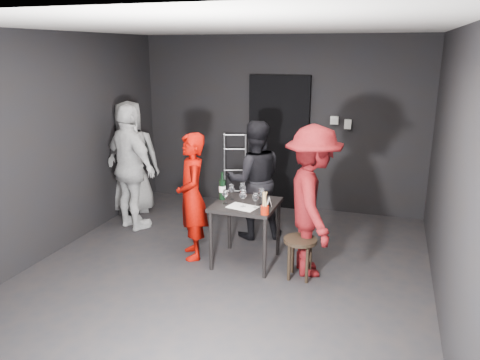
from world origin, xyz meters
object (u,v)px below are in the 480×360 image
(breadstick_cup, at_px, (265,204))
(woman_black, at_px, (254,176))
(wine_bottle, at_px, (222,189))
(hand_truck, at_px, (234,193))
(man_maroon, at_px, (313,191))
(bystander_cream, at_px, (130,157))
(server_red, at_px, (192,195))
(bystander_grey, at_px, (130,149))
(tasting_table, at_px, (246,211))
(stool, at_px, (300,246))

(breadstick_cup, bearing_deg, woman_black, 111.74)
(wine_bottle, bearing_deg, hand_truck, 104.62)
(woman_black, height_order, breadstick_cup, woman_black)
(man_maroon, relative_size, bystander_cream, 0.93)
(server_red, xyz_separation_m, woman_black, (0.53, 0.86, 0.05))
(server_red, bearing_deg, breadstick_cup, 43.98)
(wine_bottle, bearing_deg, breadstick_cup, -29.74)
(bystander_cream, bearing_deg, bystander_grey, -33.25)
(tasting_table, distance_m, woman_black, 0.86)
(server_red, height_order, man_maroon, man_maroon)
(breadstick_cup, bearing_deg, bystander_cream, 157.87)
(man_maroon, height_order, bystander_grey, bystander_grey)
(tasting_table, distance_m, breadstick_cup, 0.49)
(server_red, xyz_separation_m, bystander_grey, (-1.56, 1.22, 0.22))
(bystander_cream, bearing_deg, wine_bottle, -173.08)
(stool, xyz_separation_m, bystander_grey, (-2.92, 1.38, 0.63))
(tasting_table, height_order, stool, tasting_table)
(server_red, distance_m, woman_black, 1.01)
(stool, bearing_deg, bystander_grey, 154.70)
(server_red, height_order, breadstick_cup, server_red)
(woman_black, bearing_deg, breadstick_cup, 87.84)
(hand_truck, height_order, breadstick_cup, hand_truck)
(hand_truck, xyz_separation_m, tasting_table, (0.80, -1.92, 0.43))
(man_maroon, bearing_deg, wine_bottle, 66.10)
(stool, height_order, server_red, server_red)
(man_maroon, distance_m, wine_bottle, 1.09)
(tasting_table, xyz_separation_m, breadstick_cup, (0.31, -0.30, 0.22))
(server_red, bearing_deg, hand_truck, 153.11)
(hand_truck, xyz_separation_m, breadstick_cup, (1.11, -2.23, 0.65))
(hand_truck, distance_m, bystander_grey, 1.80)
(bystander_grey, bearing_deg, man_maroon, 128.23)
(hand_truck, relative_size, man_maroon, 0.62)
(tasting_table, height_order, bystander_cream, bystander_cream)
(hand_truck, xyz_separation_m, woman_black, (0.66, -1.10, 0.63))
(stool, xyz_separation_m, man_maroon, (0.08, 0.18, 0.59))
(server_red, bearing_deg, man_maroon, 60.35)
(server_red, relative_size, breadstick_cup, 5.88)
(server_red, height_order, bystander_grey, bystander_grey)
(stool, height_order, woman_black, woman_black)
(bystander_cream, distance_m, breadstick_cup, 2.35)
(bystander_cream, height_order, bystander_grey, bystander_cream)
(bystander_cream, relative_size, bystander_grey, 1.03)
(stool, height_order, bystander_grey, bystander_grey)
(server_red, height_order, wine_bottle, server_red)
(stool, relative_size, bystander_grey, 0.23)
(bystander_grey, bearing_deg, breadstick_cup, 119.51)
(hand_truck, distance_m, breadstick_cup, 2.57)
(man_maroon, bearing_deg, bystander_grey, 47.54)
(tasting_table, distance_m, server_red, 0.69)
(hand_truck, height_order, bystander_grey, bystander_grey)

